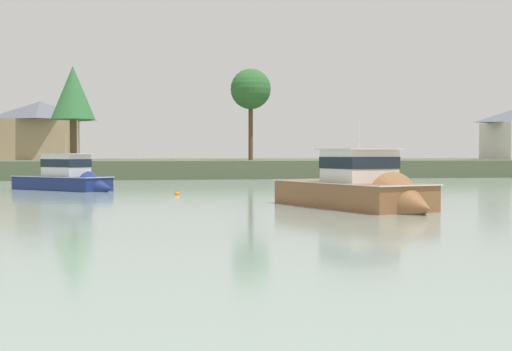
% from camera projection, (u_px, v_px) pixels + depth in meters
% --- Properties ---
extents(far_shore_bank, '(225.69, 45.47, 1.97)m').
position_uv_depth(far_shore_bank, '(190.00, 167.00, 100.64)').
color(far_shore_bank, '#4C563D').
rests_on(far_shore_bank, ground).
extents(cruiser_navy, '(8.48, 8.63, 5.20)m').
position_uv_depth(cruiser_navy, '(70.00, 182.00, 55.11)').
color(cruiser_navy, navy).
rests_on(cruiser_navy, ground).
extents(cruiser_wood, '(6.43, 11.30, 5.74)m').
position_uv_depth(cruiser_wood, '(365.00, 196.00, 36.59)').
color(cruiser_wood, brown).
rests_on(cruiser_wood, ground).
extents(mooring_buoy_orange, '(0.33, 0.33, 0.38)m').
position_uv_depth(mooring_buoy_orange, '(177.00, 194.00, 49.07)').
color(mooring_buoy_orange, orange).
rests_on(mooring_buoy_orange, ground).
extents(shore_tree_far_left, '(4.65, 4.65, 10.10)m').
position_uv_depth(shore_tree_far_left, '(73.00, 94.00, 78.63)').
color(shore_tree_far_left, brown).
rests_on(shore_tree_far_left, far_shore_bank).
extents(shore_tree_far_right, '(4.89, 4.89, 11.05)m').
position_uv_depth(shore_tree_far_right, '(251.00, 90.00, 89.53)').
color(shore_tree_far_right, brown).
rests_on(shore_tree_far_right, far_shore_bank).
extents(cottage_hillside, '(10.52, 9.95, 7.63)m').
position_uv_depth(cottage_hillside, '(40.00, 130.00, 96.94)').
color(cottage_hillside, tan).
rests_on(cottage_hillside, far_shore_bank).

